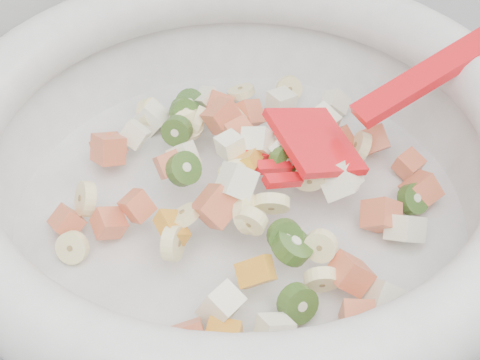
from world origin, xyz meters
TOP-DOWN VIEW (x-y plane):
  - mixing_bowl at (-0.18, 1.49)m, footprint 0.52×0.44m

SIDE VIEW (x-z plane):
  - mixing_bowl at x=-0.18m, z-range 0.89..1.05m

